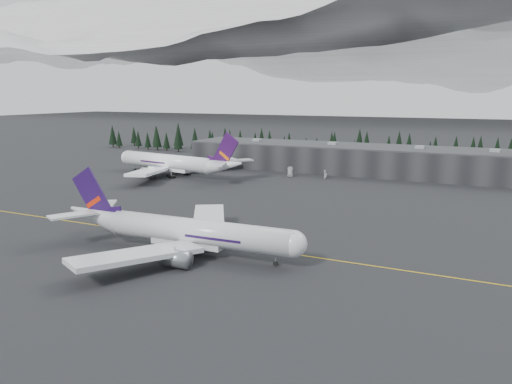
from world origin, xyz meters
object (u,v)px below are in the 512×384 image
at_px(gse_vehicle_a, 290,176).
at_px(gse_vehicle_b, 325,177).
at_px(terminal, 353,159).
at_px(jet_main, 178,230).
at_px(jet_parked, 177,163).

bearing_deg(gse_vehicle_a, gse_vehicle_b, -3.08).
relative_size(terminal, gse_vehicle_a, 33.59).
height_order(jet_main, gse_vehicle_a, jet_main).
distance_m(terminal, gse_vehicle_b, 25.35).
distance_m(jet_parked, gse_vehicle_b, 66.28).
bearing_deg(jet_main, gse_vehicle_a, 96.15).
bearing_deg(jet_main, terminal, 85.77).
xyz_separation_m(jet_parked, gse_vehicle_a, (46.53, 20.05, -5.30)).
bearing_deg(gse_vehicle_a, jet_parked, -168.76).
relative_size(terminal, jet_parked, 2.24).
xyz_separation_m(terminal, jet_main, (-4.61, -137.09, -1.03)).
xyz_separation_m(jet_parked, gse_vehicle_b, (62.12, 22.52, -5.30)).
xyz_separation_m(terminal, jet_parked, (-67.57, -46.62, -0.33)).
height_order(terminal, jet_main, jet_main).
height_order(gse_vehicle_a, gse_vehicle_b, gse_vehicle_b).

